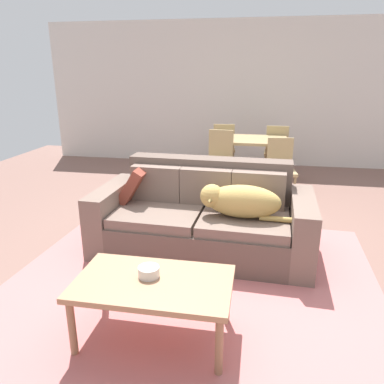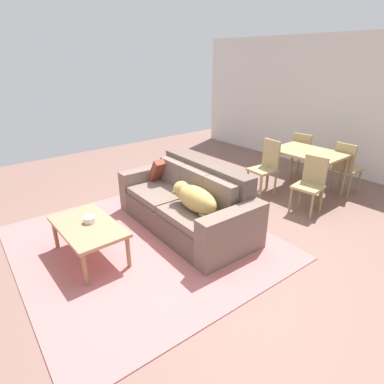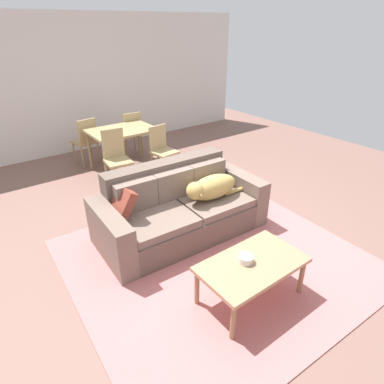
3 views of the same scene
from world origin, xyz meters
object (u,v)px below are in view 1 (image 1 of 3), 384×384
Objects in this scene: dog_on_left_cushion at (239,201)px; dining_chair_near_right at (280,167)px; dining_table at (250,144)px; dining_chair_far_left at (223,146)px; dining_chair_near_left at (219,161)px; couch at (204,218)px; bowl_on_coffee_table at (149,272)px; throw_pillow_by_left_arm at (135,184)px; dining_chair_far_right at (276,150)px; coffee_table at (153,287)px.

dining_chair_near_right reaches higher than dog_on_left_cushion.
dining_table is 1.27× the size of dining_chair_far_left.
couch is at bearing -82.19° from dining_chair_near_left.
dining_table is at bearing 61.84° from dining_chair_near_left.
couch is at bearing 153.20° from dog_on_left_cushion.
bowl_on_coffee_table is 4.35m from dining_chair_far_left.
dining_chair_far_right is at bearing 60.58° from throw_pillow_by_left_arm.
dog_on_left_cushion is 3.12m from dining_chair_far_right.
dining_chair_far_left is at bearing 94.22° from couch.
dog_on_left_cushion is at bearing 68.26° from coffee_table.
throw_pillow_by_left_arm is at bearing 112.56° from coffee_table.
bowl_on_coffee_table is 0.15× the size of dining_chair_near_left.
bowl_on_coffee_table is 3.13m from dining_chair_near_left.
bowl_on_coffee_table is at bearing -98.34° from dining_table.
dining_chair_near_left is 1.22m from dining_chair_far_left.
throw_pillow_by_left_arm is 0.37× the size of coffee_table.
dining_table is 1.31× the size of dining_chair_near_right.
dining_table reaches higher than coffee_table.
dining_chair_far_right is (0.82, 2.88, 0.17)m from couch.
bowl_on_coffee_table is at bearing 78.79° from dining_chair_far_right.
dog_on_left_cushion is at bearing -26.80° from couch.
throw_pillow_by_left_arm is 0.40× the size of dining_chair_near_left.
dining_chair_far_left is at bearing 77.08° from throw_pillow_by_left_arm.
couch is 1.89× the size of dining_table.
dining_chair_near_right is (1.59, 1.65, -0.15)m from throw_pillow_by_left_arm.
dining_chair_far_left is at bearing 88.99° from bowl_on_coffee_table.
dining_chair_far_left is (0.66, 2.88, -0.13)m from throw_pillow_by_left_arm.
dining_table is at bearing 83.33° from couch.
dog_on_left_cushion is 0.96× the size of dining_chair_far_right.
dining_table is at bearing 81.66° from bowl_on_coffee_table.
dining_chair_far_left reaches higher than dining_table.
dining_table is (0.55, 3.72, 0.20)m from bowl_on_coffee_table.
dog_on_left_cushion and dining_table have the same top height.
coffee_table is at bearing -97.59° from dining_table.
throw_pillow_by_left_arm is 1.81m from dining_chair_near_left.
dining_table reaches higher than bowl_on_coffee_table.
bowl_on_coffee_table reaches higher than coffee_table.
dining_chair_far_right is (0.86, 1.13, -0.03)m from dining_chair_near_left.
dining_chair_near_right is at bearing 92.66° from dining_chair_far_right.
dining_chair_near_left is at bearing 54.69° from dining_chair_far_right.
dining_chair_far_right reaches higher than throw_pillow_by_left_arm.
dining_chair_far_right is at bearing 167.17° from dining_chair_far_left.
dining_table is at bearing 92.07° from dog_on_left_cushion.
dining_chair_near_left is (-0.41, -0.60, -0.15)m from dining_table.
coffee_table is at bearing -113.73° from dining_chair_near_right.
dining_chair_near_left is at bearing 87.59° from bowl_on_coffee_table.
dining_chair_far_left is 0.99× the size of dining_chair_far_right.
bowl_on_coffee_table is at bearing 81.98° from dining_chair_far_left.
dining_table is 0.72m from dining_chair_far_right.
couch is 0.82m from throw_pillow_by_left_arm.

